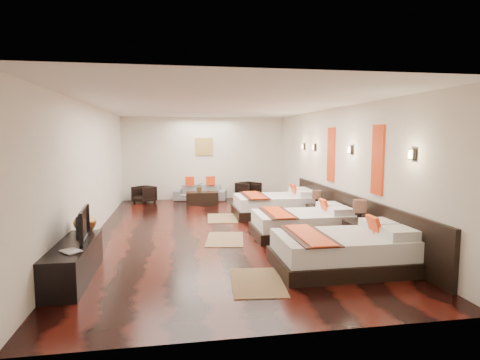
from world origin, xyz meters
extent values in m
cube|color=black|center=(0.00, 0.00, 0.00)|extent=(5.50, 9.50, 0.01)
cube|color=white|center=(0.00, 0.00, 2.80)|extent=(5.50, 9.50, 0.01)
cube|color=silver|center=(0.00, 4.75, 1.40)|extent=(5.50, 0.01, 2.80)
cube|color=silver|center=(-2.75, 0.00, 1.40)|extent=(0.01, 9.50, 2.80)
cube|color=silver|center=(2.75, 0.00, 1.40)|extent=(0.01, 9.50, 2.80)
cube|color=black|center=(2.71, -0.80, 0.45)|extent=(0.08, 6.60, 0.90)
cube|color=black|center=(1.67, -2.83, 0.12)|extent=(2.23, 1.38, 0.23)
cube|color=white|center=(1.67, -2.83, 0.39)|extent=(2.12, 1.27, 0.32)
cube|color=#F73F11|center=(2.20, -2.83, 0.68)|extent=(0.17, 0.34, 0.34)
cube|color=#38190F|center=(1.09, -2.83, 0.56)|extent=(0.58, 1.40, 0.02)
cube|color=#F73F11|center=(1.09, -2.83, 0.58)|extent=(0.40, 1.40, 0.02)
cube|color=black|center=(1.67, -0.77, 0.11)|extent=(2.09, 1.30, 0.22)
cube|color=white|center=(1.67, -0.77, 0.37)|extent=(1.99, 1.20, 0.30)
cube|color=#F73F11|center=(2.17, -0.77, 0.64)|extent=(0.16, 0.32, 0.32)
cube|color=#38190F|center=(1.12, -0.77, 0.53)|extent=(0.55, 1.32, 0.02)
cube|color=#F73F11|center=(1.12, -0.77, 0.54)|extent=(0.38, 1.32, 0.02)
cube|color=black|center=(1.67, 1.50, 0.12)|extent=(2.23, 1.38, 0.23)
cube|color=white|center=(1.67, 1.50, 0.39)|extent=(2.12, 1.27, 0.32)
cube|color=#F73F11|center=(2.20, 1.50, 0.68)|extent=(0.17, 0.34, 0.34)
cube|color=#38190F|center=(1.09, 1.50, 0.56)|extent=(0.58, 1.40, 0.02)
cube|color=#F73F11|center=(1.09, 1.50, 0.58)|extent=(0.40, 1.40, 0.02)
cube|color=black|center=(2.44, -1.82, 0.26)|extent=(0.48, 0.48, 0.53)
cylinder|color=black|center=(2.44, -1.82, 0.63)|extent=(0.08, 0.08, 0.21)
cylinder|color=#3F2619|center=(2.44, -1.82, 0.82)|extent=(0.25, 0.25, 0.23)
cube|color=black|center=(2.44, 0.46, 0.23)|extent=(0.41, 0.41, 0.46)
cylinder|color=black|center=(2.44, 0.46, 0.55)|extent=(0.07, 0.07, 0.18)
cylinder|color=#3F2619|center=(2.44, 0.46, 0.71)|extent=(0.22, 0.22, 0.20)
cube|color=olive|center=(0.17, -3.22, 0.01)|extent=(0.86, 1.26, 0.01)
cube|color=olive|center=(0.00, -0.76, 0.01)|extent=(0.94, 1.31, 0.01)
cube|color=olive|center=(0.20, 1.35, 0.01)|extent=(0.84, 1.26, 0.01)
cube|color=black|center=(-2.50, -2.68, 0.28)|extent=(0.50, 1.80, 0.55)
imported|color=black|center=(-2.45, -2.52, 0.80)|extent=(0.19, 0.88, 0.50)
imported|color=black|center=(-2.50, -3.18, 0.56)|extent=(0.34, 0.35, 0.03)
imported|color=brown|center=(-2.50, -1.88, 0.74)|extent=(0.44, 0.44, 0.38)
imported|color=slate|center=(-0.17, 4.45, 0.25)|extent=(1.83, 1.02, 0.51)
imported|color=black|center=(-2.01, 4.19, 0.27)|extent=(0.84, 0.84, 0.55)
imported|color=black|center=(1.44, 4.20, 0.31)|extent=(0.93, 0.93, 0.61)
cube|color=black|center=(-0.17, 3.57, 0.20)|extent=(1.02, 0.54, 0.40)
imported|color=#275D1F|center=(-0.24, 3.63, 0.55)|extent=(0.31, 0.28, 0.30)
cube|color=#D86014|center=(2.73, -1.90, 1.70)|extent=(0.04, 0.40, 1.30)
cube|color=#D86014|center=(2.73, 0.30, 1.70)|extent=(0.04, 0.40, 1.30)
cube|color=black|center=(2.71, -3.00, 1.85)|extent=(0.06, 0.12, 0.18)
cube|color=#FFD18C|center=(2.68, -3.00, 1.85)|extent=(0.02, 0.10, 0.14)
cube|color=black|center=(2.71, -0.80, 1.85)|extent=(0.06, 0.12, 0.18)
cube|color=#FFD18C|center=(2.68, -0.80, 1.85)|extent=(0.02, 0.10, 0.14)
cube|color=black|center=(2.71, 1.40, 1.85)|extent=(0.06, 0.12, 0.18)
cube|color=#FFD18C|center=(2.68, 1.40, 1.85)|extent=(0.02, 0.10, 0.14)
cube|color=black|center=(2.71, 2.30, 1.85)|extent=(0.06, 0.12, 0.18)
cube|color=#FFD18C|center=(2.68, 2.30, 1.85)|extent=(0.02, 0.10, 0.14)
cube|color=#AD873F|center=(0.00, 4.73, 1.80)|extent=(0.60, 0.04, 0.60)
camera|label=1|loc=(-0.99, -8.60, 2.12)|focal=29.10mm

